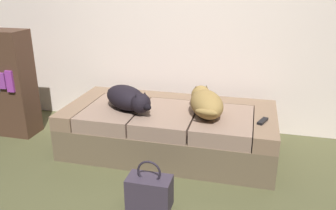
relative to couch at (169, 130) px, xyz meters
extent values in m
cube|color=brown|center=(0.00, 0.00, -0.07)|extent=(1.95, 0.94, 0.30)
cube|color=#7A5F49|center=(-0.87, 0.00, 0.15)|extent=(0.20, 0.94, 0.13)
cube|color=#7A5F49|center=(0.87, 0.00, 0.15)|extent=(0.20, 0.94, 0.13)
cube|color=#7A5F49|center=(0.00, 0.37, 0.15)|extent=(1.55, 0.20, 0.13)
cube|color=#846958|center=(-0.52, -0.10, 0.15)|extent=(0.50, 0.72, 0.13)
cube|color=#846958|center=(0.00, -0.10, 0.15)|extent=(0.50, 0.72, 0.13)
cube|color=#846958|center=(0.52, -0.10, 0.15)|extent=(0.50, 0.72, 0.13)
ellipsoid|color=black|center=(-0.39, -0.11, 0.33)|extent=(0.55, 0.49, 0.22)
sphere|color=black|center=(-0.20, -0.23, 0.33)|extent=(0.18, 0.18, 0.18)
ellipsoid|color=black|center=(-0.13, -0.28, 0.32)|extent=(0.12, 0.11, 0.06)
cone|color=black|center=(-0.17, -0.19, 0.40)|extent=(0.05, 0.05, 0.05)
cone|color=black|center=(-0.23, -0.28, 0.40)|extent=(0.05, 0.05, 0.05)
ellipsoid|color=black|center=(-0.53, 0.06, 0.34)|extent=(0.19, 0.13, 0.05)
ellipsoid|color=olive|center=(0.36, -0.10, 0.33)|extent=(0.43, 0.55, 0.22)
sphere|color=olive|center=(0.28, 0.11, 0.33)|extent=(0.18, 0.18, 0.18)
ellipsoid|color=brown|center=(0.25, 0.19, 0.32)|extent=(0.10, 0.12, 0.06)
cone|color=brown|center=(0.23, 0.09, 0.40)|extent=(0.05, 0.05, 0.05)
cone|color=brown|center=(0.32, 0.13, 0.40)|extent=(0.05, 0.05, 0.05)
ellipsoid|color=olive|center=(0.39, -0.32, 0.34)|extent=(0.19, 0.08, 0.05)
cube|color=black|center=(0.84, -0.13, 0.23)|extent=(0.10, 0.16, 0.02)
cube|color=#322A37|center=(0.07, -0.90, -0.10)|extent=(0.32, 0.18, 0.24)
torus|color=black|center=(0.07, -0.90, 0.07)|extent=(0.18, 0.02, 0.18)
cube|color=#462D20|center=(-1.75, 0.00, 0.33)|extent=(0.56, 0.28, 1.10)
cube|color=#873792|center=(-1.66, -0.16, 0.41)|extent=(0.08, 0.02, 0.16)
cube|color=#8C3393|center=(-1.57, -0.16, 0.41)|extent=(0.08, 0.02, 0.21)
camera|label=1|loc=(0.72, -2.92, 1.36)|focal=36.85mm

